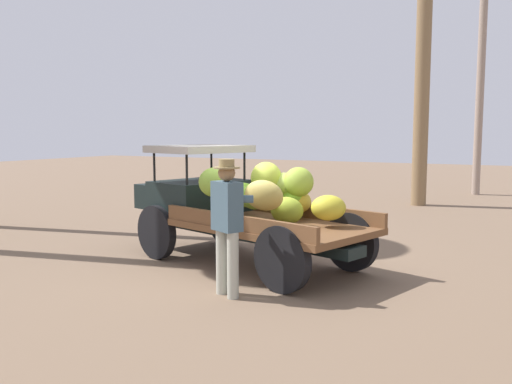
# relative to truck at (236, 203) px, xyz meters

# --- Properties ---
(ground_plane) EXTENTS (60.00, 60.00, 0.00)m
(ground_plane) POSITION_rel_truck_xyz_m (-0.30, 0.23, -0.96)
(ground_plane) COLOR #7B614B
(truck) EXTENTS (4.66, 2.76, 1.89)m
(truck) POSITION_rel_truck_xyz_m (0.00, 0.00, 0.00)
(truck) COLOR black
(truck) RESTS_ON ground
(farmer) EXTENTS (0.57, 0.53, 1.78)m
(farmer) POSITION_rel_truck_xyz_m (-0.86, 1.74, 0.06)
(farmer) COLOR #AFB2A1
(farmer) RESTS_ON ground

